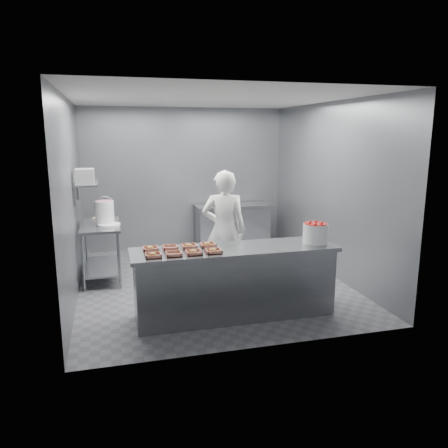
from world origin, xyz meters
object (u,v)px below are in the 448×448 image
(tray_2, at_px, (194,252))
(appliance, at_px, (85,176))
(back_counter, at_px, (232,226))
(tray_6, at_px, (189,246))
(glaze_bucket, at_px, (105,212))
(tray_0, at_px, (153,255))
(strawberry_tub, at_px, (315,232))
(service_counter, at_px, (235,282))
(tray_4, at_px, (150,248))
(tray_7, at_px, (208,245))
(tray_1, at_px, (174,254))
(prep_table, at_px, (101,243))
(tray_5, at_px, (170,247))
(worker, at_px, (224,230))
(tray_3, at_px, (213,251))

(tray_2, relative_size, appliance, 0.61)
(back_counter, relative_size, tray_6, 8.01)
(tray_6, distance_m, glaze_bucket, 2.04)
(tray_0, relative_size, strawberry_tub, 0.59)
(service_counter, distance_m, tray_4, 1.14)
(tray_7, bearing_deg, tray_4, 180.00)
(tray_2, height_order, tray_6, same)
(tray_2, relative_size, glaze_bucket, 0.42)
(tray_1, bearing_deg, tray_6, 51.85)
(tray_7, relative_size, strawberry_tub, 0.59)
(glaze_bucket, bearing_deg, tray_7, -54.41)
(tray_1, xyz_separation_m, tray_2, (0.24, -0.00, 0.00))
(tray_2, bearing_deg, tray_7, 51.50)
(strawberry_tub, bearing_deg, tray_0, -176.86)
(tray_7, bearing_deg, strawberry_tub, -7.59)
(tray_4, relative_size, tray_7, 1.00)
(prep_table, bearing_deg, tray_4, -71.06)
(back_counter, relative_size, tray_5, 8.01)
(tray_0, bearing_deg, glaze_bucket, 104.64)
(worker, bearing_deg, back_counter, -93.68)
(tray_1, distance_m, strawberry_tub, 1.88)
(service_counter, xyz_separation_m, back_counter, (0.90, 3.25, -0.00))
(service_counter, bearing_deg, appliance, 137.29)
(service_counter, height_order, tray_1, tray_1)
(tray_4, bearing_deg, strawberry_tub, -5.02)
(prep_table, distance_m, tray_7, 2.27)
(strawberry_tub, height_order, glaze_bucket, glaze_bucket)
(tray_1, relative_size, appliance, 0.61)
(back_counter, height_order, appliance, appliance)
(tray_1, distance_m, tray_3, 0.48)
(back_counter, height_order, worker, worker)
(tray_6, bearing_deg, tray_3, -51.50)
(worker, bearing_deg, tray_5, 58.89)
(back_counter, height_order, glaze_bucket, glaze_bucket)
(tray_7, relative_size, worker, 0.11)
(tray_4, bearing_deg, tray_0, -90.00)
(tray_3, relative_size, appliance, 0.61)
(tray_2, bearing_deg, tray_3, 0.00)
(tray_5, bearing_deg, tray_6, -0.00)
(back_counter, xyz_separation_m, tray_1, (-1.69, -3.40, 0.47))
(tray_2, distance_m, strawberry_tub, 1.64)
(tray_4, distance_m, glaze_bucket, 1.85)
(back_counter, relative_size, tray_0, 8.01)
(worker, distance_m, strawberry_tub, 1.43)
(prep_table, distance_m, tray_1, 2.29)
(back_counter, xyz_separation_m, appliance, (-2.72, -1.57, 1.23))
(service_counter, relative_size, tray_5, 13.88)
(tray_7, relative_size, glaze_bucket, 0.42)
(prep_table, distance_m, appliance, 1.13)
(service_counter, relative_size, tray_7, 13.88)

